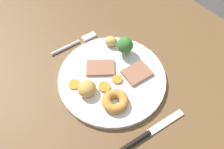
{
  "coord_description": "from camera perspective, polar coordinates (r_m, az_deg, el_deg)",
  "views": [
    {
      "loc": [
        28.82,
        -24.95,
        58.02
      ],
      "look_at": [
        1.05,
        -2.03,
        6.0
      ],
      "focal_mm": 37.99,
      "sensor_mm": 36.0,
      "label": 1
    }
  ],
  "objects": [
    {
      "name": "dinner_plate",
      "position": [
        0.65,
        0.0,
        -0.86
      ],
      "size": [
        29.27,
        29.27,
        1.4
      ],
      "primitive_type": "cylinder",
      "color": "white",
      "rests_on": "dining_table"
    },
    {
      "name": "roast_potato_right",
      "position": [
        0.7,
        -0.26,
        8.01
      ],
      "size": [
        4.76,
        4.7,
        2.93
      ],
      "primitive_type": "ellipsoid",
      "rotation": [
        0.0,
        0.0,
        3.87
      ],
      "color": "#D8B260",
      "rests_on": "dinner_plate"
    },
    {
      "name": "carrot_coin_front",
      "position": [
        0.63,
        -9.05,
        -2.35
      ],
      "size": [
        3.12,
        3.12,
        0.46
      ],
      "primitive_type": "cylinder",
      "color": "orange",
      "rests_on": "dinner_plate"
    },
    {
      "name": "roast_potato_left",
      "position": [
        0.6,
        -6.07,
        -3.34
      ],
      "size": [
        5.28,
        5.63,
        3.55
      ],
      "primitive_type": "ellipsoid",
      "rotation": [
        0.0,
        0.0,
        0.19
      ],
      "color": "tan",
      "rests_on": "dinner_plate"
    },
    {
      "name": "carrot_coin_side",
      "position": [
        0.63,
        1.27,
        -1.17
      ],
      "size": [
        2.8,
        2.8,
        0.59
      ],
      "primitive_type": "cylinder",
      "color": "orange",
      "rests_on": "dinner_plate"
    },
    {
      "name": "carrot_coin_back",
      "position": [
        0.62,
        -1.86,
        -2.98
      ],
      "size": [
        3.1,
        3.1,
        0.66
      ],
      "primitive_type": "cylinder",
      "color": "orange",
      "rests_on": "dinner_plate"
    },
    {
      "name": "fork",
      "position": [
        0.74,
        -8.81,
        7.54
      ],
      "size": [
        2.75,
        15.32,
        0.9
      ],
      "rotation": [
        0.0,
        0.0,
        1.49
      ],
      "color": "silver",
      "rests_on": "dining_table"
    },
    {
      "name": "dining_table",
      "position": [
        0.68,
        0.76,
        -0.56
      ],
      "size": [
        120.0,
        84.0,
        3.6
      ],
      "primitive_type": "cube",
      "color": "brown",
      "rests_on": "ground"
    },
    {
      "name": "meat_slice_under",
      "position": [
        0.65,
        -2.78,
        1.61
      ],
      "size": [
        8.81,
        9.27,
        0.8
      ],
      "primitive_type": "cube",
      "rotation": [
        0.0,
        0.0,
        4.05
      ],
      "color": "#9E664C",
      "rests_on": "dinner_plate"
    },
    {
      "name": "meat_slice_main",
      "position": [
        0.65,
        6.02,
        0.38
      ],
      "size": [
        6.49,
        7.73,
        0.8
      ],
      "primitive_type": "cube",
      "rotation": [
        0.0,
        0.0,
        1.46
      ],
      "color": "#9E664C",
      "rests_on": "dinner_plate"
    },
    {
      "name": "knife",
      "position": [
        0.58,
        8.31,
        -14.09
      ],
      "size": [
        3.76,
        18.54,
        1.2
      ],
      "rotation": [
        0.0,
        0.0,
        1.45
      ],
      "color": "black",
      "rests_on": "dining_table"
    },
    {
      "name": "yorkshire_pudding",
      "position": [
        0.59,
        0.77,
        -6.4
      ],
      "size": [
        6.75,
        6.75,
        2.34
      ],
      "primitive_type": "torus",
      "color": "#C68938",
      "rests_on": "dinner_plate"
    },
    {
      "name": "broccoli_floret",
      "position": [
        0.67,
        3.11,
        7.0
      ],
      "size": [
        4.66,
        4.66,
        5.66
      ],
      "color": "#8CB766",
      "rests_on": "dinner_plate"
    }
  ]
}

